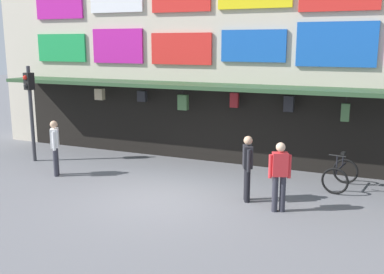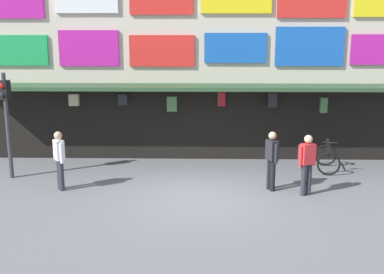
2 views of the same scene
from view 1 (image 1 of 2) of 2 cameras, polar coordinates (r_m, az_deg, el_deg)
name	(u,v)px [view 1 (image 1 of 2)]	position (r m, az deg, el deg)	size (l,w,h in m)	color
ground_plane	(161,198)	(11.61, -3.95, -7.83)	(80.00, 80.00, 0.00)	slate
shopfront	(222,42)	(15.14, 3.92, 12.05)	(18.00, 2.60, 8.00)	beige
traffic_light_near	(30,98)	(15.71, -20.05, 4.68)	(0.33, 0.35, 3.20)	#38383D
bicycle_parked	(340,175)	(12.87, 18.48, -4.61)	(0.90, 1.26, 1.05)	black
pedestrian_in_green	(279,171)	(10.63, 11.15, -4.34)	(0.50, 0.45, 1.68)	#2D2D38
pedestrian_in_red	(55,145)	(13.90, -17.15, -0.97)	(0.38, 0.45, 1.68)	#2D2D38
pedestrian_in_white	(247,165)	(11.20, 7.12, -3.56)	(0.34, 0.49, 1.68)	black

